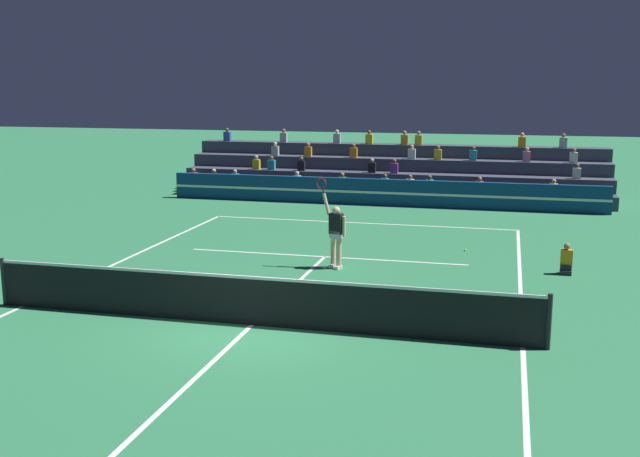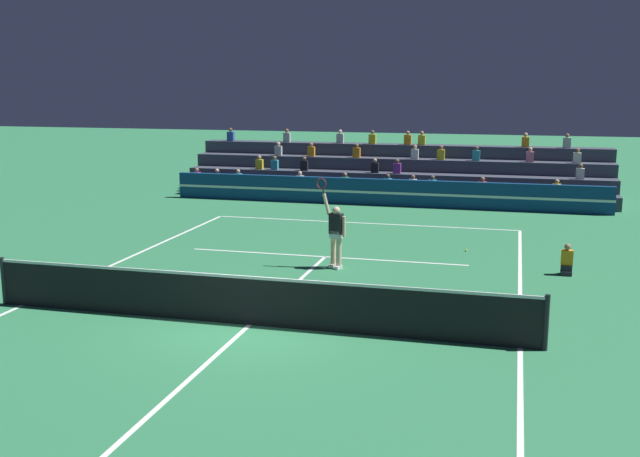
% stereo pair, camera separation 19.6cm
% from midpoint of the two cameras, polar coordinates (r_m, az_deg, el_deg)
% --- Properties ---
extents(ground_plane, '(120.00, 120.00, 0.00)m').
position_cam_midpoint_polar(ground_plane, '(15.89, -5.03, -7.33)').
color(ground_plane, '#2D7A4C').
extents(court_lines, '(11.10, 23.90, 0.01)m').
position_cam_midpoint_polar(court_lines, '(15.89, -5.03, -7.32)').
color(court_lines, white).
rests_on(court_lines, ground).
extents(tennis_net, '(12.00, 0.10, 1.10)m').
position_cam_midpoint_polar(tennis_net, '(15.72, -5.06, -5.45)').
color(tennis_net, black).
rests_on(tennis_net, ground).
extents(sponsor_banner_wall, '(18.00, 0.26, 1.10)m').
position_cam_midpoint_polar(sponsor_banner_wall, '(30.86, 4.95, 2.76)').
color(sponsor_banner_wall, navy).
rests_on(sponsor_banner_wall, ground).
extents(bleacher_stand, '(18.72, 3.80, 2.83)m').
position_cam_midpoint_polar(bleacher_stand, '(33.92, 5.87, 3.98)').
color(bleacher_stand, '#383D4C').
rests_on(bleacher_stand, ground).
extents(ball_kid_courtside, '(0.30, 0.36, 0.84)m').
position_cam_midpoint_polar(ball_kid_courtside, '(20.81, 18.54, -2.48)').
color(ball_kid_courtside, black).
rests_on(ball_kid_courtside, ground).
extents(tennis_player, '(0.91, 0.42, 2.50)m').
position_cam_midpoint_polar(tennis_player, '(20.32, 1.47, -0.31)').
color(tennis_player, beige).
rests_on(tennis_player, ground).
extents(tennis_ball, '(0.07, 0.07, 0.07)m').
position_cam_midpoint_polar(tennis_ball, '(22.94, 11.31, -1.64)').
color(tennis_ball, '#C6DB33').
rests_on(tennis_ball, ground).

